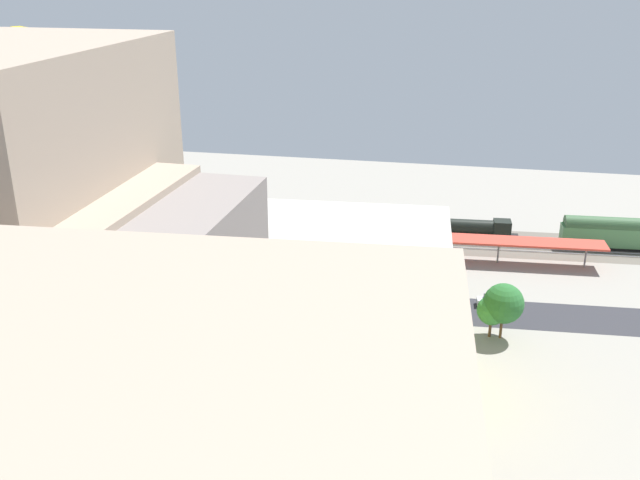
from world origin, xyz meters
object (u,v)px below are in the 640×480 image
(passenger_coach, at_px, (614,232))
(parked_car_7, at_px, (194,275))
(street_tree_2, at_px, (282,287))
(parked_car_5, at_px, (278,284))
(street_tree_3, at_px, (295,283))
(street_tree_5, at_px, (385,292))
(parked_car_1, at_px, (446,298))
(street_tree_0, at_px, (423,299))
(street_tree_1, at_px, (504,303))
(construction_building, at_px, (304,308))
(traffic_light, at_px, (264,257))
(parked_car_3, at_px, (360,290))
(parked_car_6, at_px, (234,280))
(tower_crane, at_px, (108,186))
(street_tree_4, at_px, (492,310))
(parked_car_4, at_px, (314,287))
(platform_canopy_near, at_px, (414,237))
(freight_coach_far, at_px, (230,216))
(parked_car_0, at_px, (492,302))
(parked_car_2, at_px, (405,295))
(locomotive, at_px, (476,229))
(box_truck_0, at_px, (349,318))

(passenger_coach, bearing_deg, parked_car_7, 21.66)
(street_tree_2, bearing_deg, parked_car_5, -70.91)
(street_tree_3, bearing_deg, parked_car_7, -24.58)
(parked_car_5, distance_m, street_tree_5, 20.22)
(parked_car_1, xyz_separation_m, street_tree_0, (3.09, 8.56, 3.71))
(street_tree_1, distance_m, street_tree_5, 16.11)
(street_tree_0, relative_size, street_tree_5, 0.86)
(construction_building, distance_m, street_tree_5, 18.65)
(traffic_light, bearing_deg, parked_car_3, 176.28)
(parked_car_1, bearing_deg, parked_car_6, -0.27)
(tower_crane, bearing_deg, street_tree_4, -158.10)
(parked_car_6, distance_m, street_tree_4, 40.92)
(tower_crane, distance_m, street_tree_1, 53.11)
(construction_building, relative_size, street_tree_1, 4.06)
(parked_car_4, bearing_deg, platform_canopy_near, -130.80)
(parked_car_5, relative_size, street_tree_2, 0.73)
(parked_car_5, bearing_deg, parked_car_6, -1.08)
(freight_coach_far, relative_size, parked_car_6, 3.55)
(street_tree_4, bearing_deg, parked_car_0, -93.57)
(platform_canopy_near, height_order, construction_building, construction_building)
(parked_car_2, bearing_deg, freight_coach_far, -32.70)
(parked_car_2, xyz_separation_m, street_tree_4, (-12.46, 9.14, 3.24))
(street_tree_1, distance_m, street_tree_3, 29.11)
(parked_car_2, xyz_separation_m, parked_car_7, (34.13, -0.67, 0.07))
(platform_canopy_near, bearing_deg, parked_car_0, 128.67)
(passenger_coach, distance_m, traffic_light, 63.08)
(platform_canopy_near, xyz_separation_m, tower_crane, (32.32, 43.66, 20.37))
(parked_car_0, height_order, street_tree_4, street_tree_4)
(locomotive, bearing_deg, parked_car_1, 80.86)
(tower_crane, height_order, box_truck_0, tower_crane)
(platform_canopy_near, relative_size, parked_car_7, 14.44)
(freight_coach_far, bearing_deg, street_tree_3, 122.92)
(tower_crane, bearing_deg, street_tree_5, -148.51)
(parked_car_3, relative_size, traffic_light, 0.64)
(passenger_coach, relative_size, street_tree_2, 2.88)
(locomotive, bearing_deg, parked_car_6, 36.27)
(parked_car_1, xyz_separation_m, street_tree_5, (8.37, 8.79, 4.41))
(parked_car_3, bearing_deg, street_tree_1, 155.42)
(passenger_coach, relative_size, freight_coach_far, 1.11)
(freight_coach_far, height_order, parked_car_5, freight_coach_far)
(passenger_coach, height_order, street_tree_5, street_tree_5)
(platform_canopy_near, xyz_separation_m, construction_building, (10.10, 41.46, 6.04))
(locomotive, height_order, street_tree_4, street_tree_4)
(parked_car_1, bearing_deg, tower_crane, 35.30)
(parked_car_0, height_order, tower_crane, tower_crane)
(platform_canopy_near, bearing_deg, parked_car_2, 89.81)
(street_tree_1, bearing_deg, box_truck_0, 4.16)
(street_tree_0, height_order, street_tree_5, street_tree_5)
(box_truck_0, bearing_deg, traffic_light, -37.77)
(parked_car_4, distance_m, traffic_light, 9.25)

